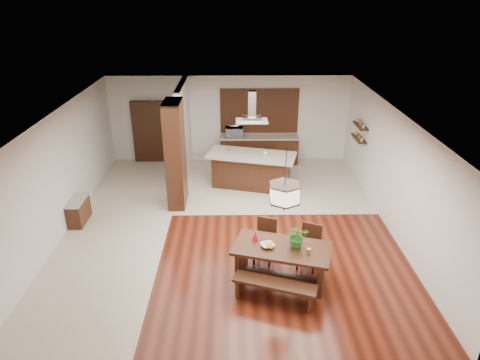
{
  "coord_description": "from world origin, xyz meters",
  "views": [
    {
      "loc": [
        0.18,
        -9.42,
        5.54
      ],
      "look_at": [
        0.3,
        0.0,
        1.25
      ],
      "focal_mm": 32.0,
      "sensor_mm": 36.0,
      "label": 1
    }
  ],
  "objects_px": {
    "foliage_plant": "(297,236)",
    "dining_table": "(281,256)",
    "kitchen_island": "(251,170)",
    "range_hood": "(252,107)",
    "dining_bench": "(274,292)",
    "dining_chair_left": "(264,241)",
    "hallway_console": "(79,211)",
    "microwave": "(234,132)",
    "dining_chair_right": "(309,248)",
    "fruit_bowl": "(267,245)",
    "island_cup": "(265,153)",
    "pendant_lantern": "(285,181)"
  },
  "relations": [
    {
      "from": "foliage_plant",
      "to": "dining_table",
      "type": "bearing_deg",
      "value": -179.08
    },
    {
      "from": "kitchen_island",
      "to": "range_hood",
      "type": "relative_size",
      "value": 3.05
    },
    {
      "from": "dining_bench",
      "to": "foliage_plant",
      "type": "distance_m",
      "value": 1.16
    },
    {
      "from": "dining_chair_left",
      "to": "range_hood",
      "type": "relative_size",
      "value": 1.09
    },
    {
      "from": "foliage_plant",
      "to": "range_hood",
      "type": "height_order",
      "value": "range_hood"
    },
    {
      "from": "hallway_console",
      "to": "microwave",
      "type": "xyz_separation_m",
      "value": [
        3.98,
        3.97,
        0.79
      ]
    },
    {
      "from": "foliage_plant",
      "to": "dining_chair_right",
      "type": "bearing_deg",
      "value": 52.37
    },
    {
      "from": "hallway_console",
      "to": "fruit_bowl",
      "type": "height_order",
      "value": "fruit_bowl"
    },
    {
      "from": "dining_bench",
      "to": "foliage_plant",
      "type": "relative_size",
      "value": 3.3
    },
    {
      "from": "dining_chair_right",
      "to": "island_cup",
      "type": "relative_size",
      "value": 7.22
    },
    {
      "from": "hallway_console",
      "to": "dining_chair_left",
      "type": "distance_m",
      "value": 4.94
    },
    {
      "from": "dining_bench",
      "to": "fruit_bowl",
      "type": "relative_size",
      "value": 5.99
    },
    {
      "from": "dining_table",
      "to": "pendant_lantern",
      "type": "height_order",
      "value": "pendant_lantern"
    },
    {
      "from": "foliage_plant",
      "to": "fruit_bowl",
      "type": "height_order",
      "value": "foliage_plant"
    },
    {
      "from": "dining_table",
      "to": "foliage_plant",
      "type": "relative_size",
      "value": 4.34
    },
    {
      "from": "pendant_lantern",
      "to": "foliage_plant",
      "type": "xyz_separation_m",
      "value": [
        0.29,
        0.0,
        -1.2
      ]
    },
    {
      "from": "hallway_console",
      "to": "island_cup",
      "type": "distance_m",
      "value": 5.33
    },
    {
      "from": "dining_table",
      "to": "fruit_bowl",
      "type": "xyz_separation_m",
      "value": [
        -0.29,
        0.01,
        0.24
      ]
    },
    {
      "from": "dining_chair_right",
      "to": "dining_chair_left",
      "type": "bearing_deg",
      "value": -170.62
    },
    {
      "from": "dining_chair_left",
      "to": "microwave",
      "type": "relative_size",
      "value": 1.69
    },
    {
      "from": "fruit_bowl",
      "to": "island_cup",
      "type": "xyz_separation_m",
      "value": [
        0.25,
        4.42,
        0.28
      ]
    },
    {
      "from": "hallway_console",
      "to": "kitchen_island",
      "type": "xyz_separation_m",
      "value": [
        4.47,
        2.08,
        0.23
      ]
    },
    {
      "from": "kitchen_island",
      "to": "island_cup",
      "type": "distance_m",
      "value": 0.7
    },
    {
      "from": "hallway_console",
      "to": "dining_chair_right",
      "type": "relative_size",
      "value": 0.9
    },
    {
      "from": "dining_table",
      "to": "dining_chair_right",
      "type": "distance_m",
      "value": 0.76
    },
    {
      "from": "dining_table",
      "to": "dining_bench",
      "type": "distance_m",
      "value": 0.78
    },
    {
      "from": "dining_chair_right",
      "to": "fruit_bowl",
      "type": "xyz_separation_m",
      "value": [
        -0.91,
        -0.42,
        0.34
      ]
    },
    {
      "from": "range_hood",
      "to": "microwave",
      "type": "bearing_deg",
      "value": 104.84
    },
    {
      "from": "foliage_plant",
      "to": "range_hood",
      "type": "relative_size",
      "value": 0.54
    },
    {
      "from": "dining_chair_right",
      "to": "kitchen_island",
      "type": "bearing_deg",
      "value": 129.96
    },
    {
      "from": "fruit_bowl",
      "to": "microwave",
      "type": "bearing_deg",
      "value": 95.81
    },
    {
      "from": "pendant_lantern",
      "to": "foliage_plant",
      "type": "height_order",
      "value": "pendant_lantern"
    },
    {
      "from": "dining_chair_right",
      "to": "pendant_lantern",
      "type": "height_order",
      "value": "pendant_lantern"
    },
    {
      "from": "foliage_plant",
      "to": "kitchen_island",
      "type": "relative_size",
      "value": 0.18
    },
    {
      "from": "dining_chair_left",
      "to": "dining_chair_right",
      "type": "distance_m",
      "value": 0.96
    },
    {
      "from": "foliage_plant",
      "to": "island_cup",
      "type": "distance_m",
      "value": 4.45
    },
    {
      "from": "fruit_bowl",
      "to": "pendant_lantern",
      "type": "bearing_deg",
      "value": -2.65
    },
    {
      "from": "fruit_bowl",
      "to": "foliage_plant",
      "type": "bearing_deg",
      "value": -0.85
    },
    {
      "from": "dining_bench",
      "to": "kitchen_island",
      "type": "xyz_separation_m",
      "value": [
        -0.25,
        5.19,
        0.32
      ]
    },
    {
      "from": "foliage_plant",
      "to": "pendant_lantern",
      "type": "bearing_deg",
      "value": -179.08
    },
    {
      "from": "dining_table",
      "to": "pendant_lantern",
      "type": "distance_m",
      "value": 1.66
    },
    {
      "from": "dining_chair_left",
      "to": "microwave",
      "type": "bearing_deg",
      "value": 115.86
    },
    {
      "from": "dining_bench",
      "to": "dining_chair_left",
      "type": "height_order",
      "value": "dining_chair_left"
    },
    {
      "from": "hallway_console",
      "to": "dining_bench",
      "type": "height_order",
      "value": "hallway_console"
    },
    {
      "from": "dining_chair_right",
      "to": "kitchen_island",
      "type": "xyz_separation_m",
      "value": [
        -1.07,
        4.09,
        0.05
      ]
    },
    {
      "from": "foliage_plant",
      "to": "microwave",
      "type": "bearing_deg",
      "value": 100.91
    },
    {
      "from": "range_hood",
      "to": "dining_table",
      "type": "bearing_deg",
      "value": -84.41
    },
    {
      "from": "dining_chair_left",
      "to": "fruit_bowl",
      "type": "height_order",
      "value": "dining_chair_left"
    },
    {
      "from": "hallway_console",
      "to": "dining_table",
      "type": "xyz_separation_m",
      "value": [
        4.92,
        -2.44,
        0.27
      ]
    },
    {
      "from": "kitchen_island",
      "to": "island_cup",
      "type": "xyz_separation_m",
      "value": [
        0.41,
        -0.09,
        0.57
      ]
    }
  ]
}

